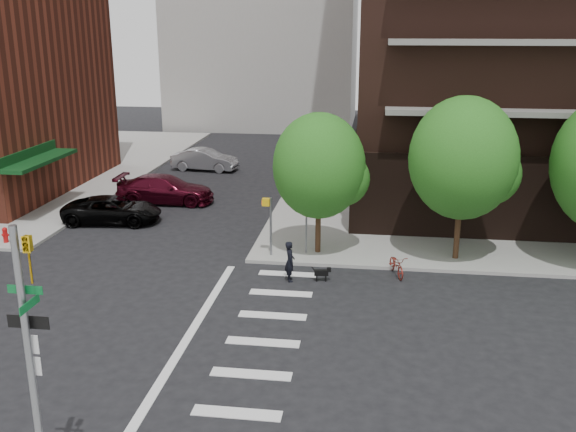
{
  "coord_description": "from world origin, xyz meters",
  "views": [
    {
      "loc": [
        6.33,
        -18.41,
        9.82
      ],
      "look_at": [
        3.0,
        6.0,
        2.5
      ],
      "focal_mm": 40.0,
      "sensor_mm": 36.0,
      "label": 1
    }
  ],
  "objects_px": {
    "fire_hydrant": "(5,234)",
    "parked_car_silver": "(205,160)",
    "scooter": "(397,265)",
    "parked_car_black": "(112,210)",
    "parked_car_maroon": "(165,189)",
    "dog_walker": "(290,261)",
    "traffic_signal": "(34,384)"
  },
  "relations": [
    {
      "from": "traffic_signal",
      "to": "parked_car_silver",
      "type": "xyz_separation_m",
      "value": [
        -5.03,
        32.33,
        -1.94
      ]
    },
    {
      "from": "parked_car_silver",
      "to": "dog_walker",
      "type": "distance_m",
      "value": 21.35
    },
    {
      "from": "dog_walker",
      "to": "scooter",
      "type": "bearing_deg",
      "value": -90.73
    },
    {
      "from": "fire_hydrant",
      "to": "parked_car_maroon",
      "type": "xyz_separation_m",
      "value": [
        5.0,
        8.26,
        0.26
      ]
    },
    {
      "from": "traffic_signal",
      "to": "dog_walker",
      "type": "xyz_separation_m",
      "value": [
        3.64,
        12.81,
        -1.87
      ]
    },
    {
      "from": "fire_hydrant",
      "to": "parked_car_silver",
      "type": "distance_m",
      "value": 17.76
    },
    {
      "from": "fire_hydrant",
      "to": "parked_car_silver",
      "type": "height_order",
      "value": "parked_car_silver"
    },
    {
      "from": "parked_car_maroon",
      "to": "dog_walker",
      "type": "bearing_deg",
      "value": -142.64
    },
    {
      "from": "scooter",
      "to": "dog_walker",
      "type": "relative_size",
      "value": 1.03
    },
    {
      "from": "fire_hydrant",
      "to": "scooter",
      "type": "xyz_separation_m",
      "value": [
        17.92,
        -1.3,
        -0.11
      ]
    },
    {
      "from": "parked_car_maroon",
      "to": "scooter",
      "type": "distance_m",
      "value": 16.07
    },
    {
      "from": "fire_hydrant",
      "to": "parked_car_maroon",
      "type": "height_order",
      "value": "parked_car_maroon"
    },
    {
      "from": "traffic_signal",
      "to": "parked_car_silver",
      "type": "distance_m",
      "value": 32.78
    },
    {
      "from": "fire_hydrant",
      "to": "parked_car_black",
      "type": "xyz_separation_m",
      "value": [
        3.52,
        4.1,
        0.14
      ]
    },
    {
      "from": "traffic_signal",
      "to": "parked_car_maroon",
      "type": "distance_m",
      "value": 24.16
    },
    {
      "from": "fire_hydrant",
      "to": "parked_car_black",
      "type": "relative_size",
      "value": 0.15
    },
    {
      "from": "parked_car_maroon",
      "to": "parked_car_silver",
      "type": "relative_size",
      "value": 1.2
    },
    {
      "from": "parked_car_black",
      "to": "parked_car_maroon",
      "type": "distance_m",
      "value": 4.41
    },
    {
      "from": "parked_car_black",
      "to": "parked_car_maroon",
      "type": "relative_size",
      "value": 0.89
    },
    {
      "from": "fire_hydrant",
      "to": "parked_car_black",
      "type": "distance_m",
      "value": 5.4
    },
    {
      "from": "scooter",
      "to": "dog_walker",
      "type": "xyz_separation_m",
      "value": [
        -4.25,
        -1.18,
        0.38
      ]
    },
    {
      "from": "parked_car_silver",
      "to": "scooter",
      "type": "distance_m",
      "value": 22.43
    },
    {
      "from": "parked_car_silver",
      "to": "scooter",
      "type": "height_order",
      "value": "parked_car_silver"
    },
    {
      "from": "parked_car_maroon",
      "to": "scooter",
      "type": "height_order",
      "value": "parked_car_maroon"
    },
    {
      "from": "traffic_signal",
      "to": "parked_car_black",
      "type": "relative_size",
      "value": 1.21
    },
    {
      "from": "traffic_signal",
      "to": "dog_walker",
      "type": "height_order",
      "value": "traffic_signal"
    },
    {
      "from": "parked_car_silver",
      "to": "parked_car_black",
      "type": "bearing_deg",
      "value": 179.35
    },
    {
      "from": "parked_car_black",
      "to": "parked_car_maroon",
      "type": "height_order",
      "value": "parked_car_maroon"
    },
    {
      "from": "scooter",
      "to": "parked_car_black",
      "type": "bearing_deg",
      "value": 143.3
    },
    {
      "from": "fire_hydrant",
      "to": "parked_car_silver",
      "type": "bearing_deg",
      "value": 73.64
    },
    {
      "from": "parked_car_maroon",
      "to": "dog_walker",
      "type": "height_order",
      "value": "dog_walker"
    },
    {
      "from": "fire_hydrant",
      "to": "scooter",
      "type": "bearing_deg",
      "value": -4.15
    }
  ]
}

